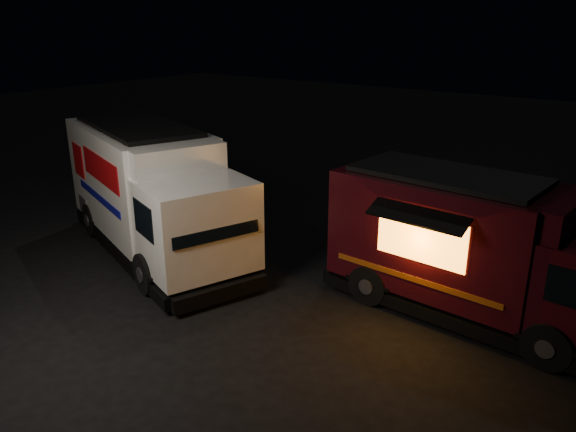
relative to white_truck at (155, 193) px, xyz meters
The scene contains 3 objects.
ground 3.68m from the white_truck, 20.71° to the right, with size 80.00×80.00×0.00m, color black.
white_truck is the anchor object (origin of this frame).
red_truck 8.38m from the white_truck, 12.28° to the left, with size 6.61×2.43×3.08m, color black, non-canonical shape.
Camera 1 is at (8.40, -8.32, 6.19)m, focal length 35.00 mm.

